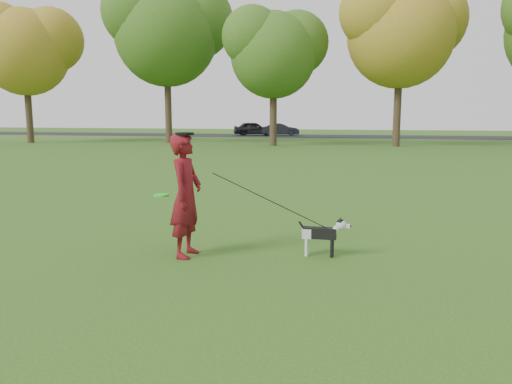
% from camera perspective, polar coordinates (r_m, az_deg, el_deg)
% --- Properties ---
extents(ground, '(120.00, 120.00, 0.00)m').
position_cam_1_polar(ground, '(8.00, -2.19, -6.54)').
color(ground, '#285116').
rests_on(ground, ground).
extents(road, '(120.00, 7.00, 0.02)m').
position_cam_1_polar(road, '(47.55, 9.87, 6.29)').
color(road, black).
rests_on(road, ground).
extents(man, '(0.47, 0.69, 1.86)m').
position_cam_1_polar(man, '(7.50, -8.00, -0.40)').
color(man, maroon).
rests_on(man, ground).
extents(dog, '(0.80, 0.16, 0.60)m').
position_cam_1_polar(dog, '(7.59, 7.74, -4.59)').
color(dog, black).
rests_on(dog, ground).
extents(car_left, '(4.18, 2.77, 1.32)m').
position_cam_1_polar(car_left, '(48.62, -0.27, 7.26)').
color(car_left, black).
rests_on(car_left, road).
extents(car_mid, '(3.72, 1.83, 1.17)m').
position_cam_1_polar(car_mid, '(48.12, 2.83, 7.15)').
color(car_mid, black).
rests_on(car_mid, road).
extents(man_held_items, '(2.61, 0.62, 1.46)m').
position_cam_1_polar(man_held_items, '(7.35, 1.87, -1.13)').
color(man_held_items, '#1FF829').
rests_on(man_held_items, ground).
extents(tree_row, '(51.74, 8.86, 12.01)m').
position_cam_1_polar(tree_row, '(34.10, 6.68, 17.81)').
color(tree_row, '#38281C').
rests_on(tree_row, ground).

